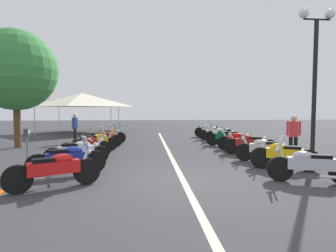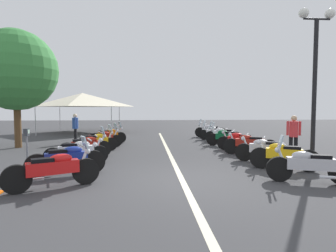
{
  "view_description": "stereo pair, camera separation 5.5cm",
  "coord_description": "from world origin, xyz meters",
  "px_view_note": "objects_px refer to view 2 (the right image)",
  "views": [
    {
      "loc": [
        -6.93,
        0.94,
        1.88
      ],
      "look_at": [
        5.17,
        0.0,
        1.13
      ],
      "focal_mm": 28.85,
      "sensor_mm": 36.0,
      "label": 1
    },
    {
      "loc": [
        -6.93,
        0.89,
        1.88
      ],
      "look_at": [
        5.17,
        0.0,
        1.13
      ],
      "focal_mm": 28.85,
      "sensor_mm": 36.0,
      "label": 2
    }
  ],
  "objects_px": {
    "motorcycle_right_row_0": "(309,165)",
    "street_lamp_twin_globe": "(315,60)",
    "bystander_1": "(75,126)",
    "motorcycle_left_row_1": "(67,159)",
    "motorcycle_left_row_0": "(54,169)",
    "motorcycle_left_row_3": "(86,146)",
    "motorcycle_left_row_5": "(101,138)",
    "motorcycle_right_row_1": "(283,155)",
    "parking_meter": "(27,141)",
    "motorcycle_right_row_7": "(215,133)",
    "motorcycle_left_row_6": "(108,135)",
    "motorcycle_right_row_2": "(266,150)",
    "motorcycle_left_row_2": "(77,151)",
    "motorcycle_right_row_3": "(250,144)",
    "motorcycle_right_row_5": "(226,137)",
    "motorcycle_right_row_4": "(240,141)",
    "roadside_tree_0": "(16,70)",
    "motorcycle_left_row_4": "(96,141)",
    "bystander_0": "(294,133)",
    "motorcycle_right_row_6": "(223,134)",
    "motorcycle_right_row_8": "(210,130)",
    "event_tent": "(82,100)"
  },
  "relations": [
    {
      "from": "motorcycle_right_row_0",
      "to": "street_lamp_twin_globe",
      "type": "relative_size",
      "value": 0.39
    },
    {
      "from": "bystander_1",
      "to": "motorcycle_left_row_1",
      "type": "bearing_deg",
      "value": 93.23
    },
    {
      "from": "motorcycle_left_row_0",
      "to": "motorcycle_left_row_3",
      "type": "relative_size",
      "value": 1.05
    },
    {
      "from": "street_lamp_twin_globe",
      "to": "motorcycle_left_row_5",
      "type": "bearing_deg",
      "value": 58.97
    },
    {
      "from": "motorcycle_right_row_1",
      "to": "street_lamp_twin_globe",
      "type": "height_order",
      "value": "street_lamp_twin_globe"
    },
    {
      "from": "motorcycle_left_row_5",
      "to": "parking_meter",
      "type": "relative_size",
      "value": 1.58
    },
    {
      "from": "motorcycle_left_row_0",
      "to": "motorcycle_right_row_7",
      "type": "bearing_deg",
      "value": 30.13
    },
    {
      "from": "motorcycle_left_row_6",
      "to": "motorcycle_right_row_2",
      "type": "relative_size",
      "value": 0.97
    },
    {
      "from": "street_lamp_twin_globe",
      "to": "motorcycle_left_row_1",
      "type": "bearing_deg",
      "value": 96.54
    },
    {
      "from": "motorcycle_left_row_2",
      "to": "motorcycle_right_row_3",
      "type": "distance_m",
      "value": 6.74
    },
    {
      "from": "motorcycle_left_row_5",
      "to": "motorcycle_left_row_6",
      "type": "xyz_separation_m",
      "value": [
        1.49,
        -0.12,
        0.0
      ]
    },
    {
      "from": "motorcycle_left_row_1",
      "to": "motorcycle_right_row_5",
      "type": "distance_m",
      "value": 8.47
    },
    {
      "from": "motorcycle_right_row_4",
      "to": "roadside_tree_0",
      "type": "distance_m",
      "value": 11.18
    },
    {
      "from": "motorcycle_left_row_1",
      "to": "motorcycle_left_row_2",
      "type": "relative_size",
      "value": 1.0
    },
    {
      "from": "motorcycle_left_row_2",
      "to": "motorcycle_left_row_4",
      "type": "bearing_deg",
      "value": 71.45
    },
    {
      "from": "motorcycle_left_row_1",
      "to": "motorcycle_right_row_0",
      "type": "bearing_deg",
      "value": -32.29
    },
    {
      "from": "motorcycle_right_row_4",
      "to": "bystander_0",
      "type": "bearing_deg",
      "value": 150.96
    },
    {
      "from": "bystander_1",
      "to": "street_lamp_twin_globe",
      "type": "bearing_deg",
      "value": 135.75
    },
    {
      "from": "motorcycle_right_row_4",
      "to": "bystander_0",
      "type": "relative_size",
      "value": 1.19
    },
    {
      "from": "motorcycle_left_row_5",
      "to": "motorcycle_right_row_4",
      "type": "bearing_deg",
      "value": -33.65
    },
    {
      "from": "motorcycle_right_row_1",
      "to": "roadside_tree_0",
      "type": "bearing_deg",
      "value": -1.95
    },
    {
      "from": "motorcycle_right_row_4",
      "to": "motorcycle_right_row_6",
      "type": "xyz_separation_m",
      "value": [
        2.96,
        -0.02,
        0.01
      ]
    },
    {
      "from": "motorcycle_left_row_0",
      "to": "motorcycle_right_row_3",
      "type": "relative_size",
      "value": 0.96
    },
    {
      "from": "motorcycle_left_row_0",
      "to": "motorcycle_right_row_3",
      "type": "height_order",
      "value": "motorcycle_left_row_0"
    },
    {
      "from": "parking_meter",
      "to": "bystander_0",
      "type": "distance_m",
      "value": 9.44
    },
    {
      "from": "motorcycle_left_row_0",
      "to": "street_lamp_twin_globe",
      "type": "xyz_separation_m",
      "value": [
        2.16,
        -7.75,
        3.03
      ]
    },
    {
      "from": "motorcycle_right_row_5",
      "to": "roadside_tree_0",
      "type": "bearing_deg",
      "value": 22.36
    },
    {
      "from": "motorcycle_left_row_5",
      "to": "motorcycle_right_row_7",
      "type": "relative_size",
      "value": 1.06
    },
    {
      "from": "motorcycle_right_row_5",
      "to": "motorcycle_left_row_5",
      "type": "bearing_deg",
      "value": 24.52
    },
    {
      "from": "motorcycle_right_row_8",
      "to": "bystander_0",
      "type": "distance_m",
      "value": 7.87
    },
    {
      "from": "motorcycle_right_row_6",
      "to": "roadside_tree_0",
      "type": "xyz_separation_m",
      "value": [
        -1.25,
        10.57,
        3.29
      ]
    },
    {
      "from": "motorcycle_right_row_1",
      "to": "motorcycle_right_row_2",
      "type": "distance_m",
      "value": 1.2
    },
    {
      "from": "street_lamp_twin_globe",
      "to": "motorcycle_left_row_2",
      "type": "bearing_deg",
      "value": 85.06
    },
    {
      "from": "motorcycle_right_row_3",
      "to": "bystander_1",
      "type": "distance_m",
      "value": 9.33
    },
    {
      "from": "motorcycle_left_row_0",
      "to": "motorcycle_right_row_1",
      "type": "distance_m",
      "value": 6.56
    },
    {
      "from": "bystander_1",
      "to": "motorcycle_right_row_4",
      "type": "bearing_deg",
      "value": 148.57
    },
    {
      "from": "motorcycle_right_row_5",
      "to": "motorcycle_left_row_2",
      "type": "bearing_deg",
      "value": 56.39
    },
    {
      "from": "motorcycle_left_row_4",
      "to": "roadside_tree_0",
      "type": "distance_m",
      "value": 5.47
    },
    {
      "from": "motorcycle_left_row_6",
      "to": "motorcycle_right_row_8",
      "type": "relative_size",
      "value": 0.96
    },
    {
      "from": "motorcycle_left_row_1",
      "to": "motorcycle_right_row_6",
      "type": "bearing_deg",
      "value": 26.91
    },
    {
      "from": "motorcycle_left_row_0",
      "to": "motorcycle_right_row_3",
      "type": "bearing_deg",
      "value": 6.9
    },
    {
      "from": "motorcycle_left_row_3",
      "to": "bystander_0",
      "type": "xyz_separation_m",
      "value": [
        -0.61,
        -8.01,
        0.5
      ]
    },
    {
      "from": "motorcycle_left_row_2",
      "to": "motorcycle_left_row_3",
      "type": "relative_size",
      "value": 1.1
    },
    {
      "from": "motorcycle_left_row_1",
      "to": "motorcycle_left_row_6",
      "type": "height_order",
      "value": "motorcycle_left_row_6"
    },
    {
      "from": "motorcycle_left_row_1",
      "to": "motorcycle_left_row_3",
      "type": "bearing_deg",
      "value": 71.16
    },
    {
      "from": "motorcycle_left_row_0",
      "to": "motorcycle_right_row_6",
      "type": "height_order",
      "value": "motorcycle_left_row_0"
    },
    {
      "from": "bystander_0",
      "to": "roadside_tree_0",
      "type": "xyz_separation_m",
      "value": [
        3.67,
        11.98,
        2.8
      ]
    },
    {
      "from": "motorcycle_left_row_3",
      "to": "roadside_tree_0",
      "type": "xyz_separation_m",
      "value": [
        3.06,
        3.97,
        3.3
      ]
    },
    {
      "from": "motorcycle_left_row_1",
      "to": "event_tent",
      "type": "xyz_separation_m",
      "value": [
        14.62,
        3.01,
        2.18
      ]
    },
    {
      "from": "motorcycle_left_row_4",
      "to": "street_lamp_twin_globe",
      "type": "relative_size",
      "value": 0.36
    }
  ]
}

